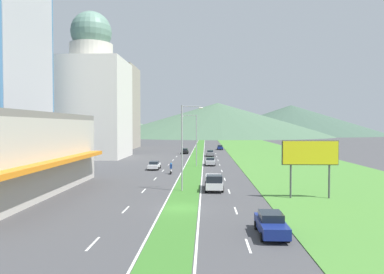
{
  "coord_description": "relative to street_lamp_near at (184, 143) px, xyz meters",
  "views": [
    {
      "loc": [
        2.35,
        -33.56,
        7.78
      ],
      "look_at": [
        -0.71,
        45.49,
        5.33
      ],
      "focal_mm": 33.75,
      "sensor_mm": 36.0,
      "label": 1
    }
  ],
  "objects": [
    {
      "name": "ground_plane",
      "position": [
        0.26,
        -9.2,
        -5.8
      ],
      "size": [
        600.0,
        600.0,
        0.0
      ],
      "primitive_type": "plane",
      "color": "#424244"
    },
    {
      "name": "grass_median",
      "position": [
        0.26,
        50.8,
        -5.77
      ],
      "size": [
        3.2,
        240.0,
        0.06
      ],
      "primitive_type": "cube",
      "color": "#387028",
      "rests_on": "ground_plane"
    },
    {
      "name": "grass_verge_right",
      "position": [
        20.86,
        50.8,
        -5.77
      ],
      "size": [
        24.0,
        240.0,
        0.06
      ],
      "primitive_type": "cube",
      "color": "#477F33",
      "rests_on": "ground_plane"
    },
    {
      "name": "lane_dash_left_1",
      "position": [
        -4.84,
        -19.49,
        -5.79
      ],
      "size": [
        0.16,
        2.8,
        0.01
      ],
      "primitive_type": "cube",
      "color": "silver",
      "rests_on": "ground_plane"
    },
    {
      "name": "lane_dash_left_2",
      "position": [
        -4.84,
        -9.78,
        -5.79
      ],
      "size": [
        0.16,
        2.8,
        0.01
      ],
      "primitive_type": "cube",
      "color": "silver",
      "rests_on": "ground_plane"
    },
    {
      "name": "lane_dash_left_3",
      "position": [
        -4.84,
        -0.08,
        -5.79
      ],
      "size": [
        0.16,
        2.8,
        0.01
      ],
      "primitive_type": "cube",
      "color": "silver",
      "rests_on": "ground_plane"
    },
    {
      "name": "lane_dash_left_4",
      "position": [
        -4.84,
        9.63,
        -5.79
      ],
      "size": [
        0.16,
        2.8,
        0.01
      ],
      "primitive_type": "cube",
      "color": "silver",
      "rests_on": "ground_plane"
    },
    {
      "name": "lane_dash_left_5",
      "position": [
        -4.84,
        19.34,
        -5.79
      ],
      "size": [
        0.16,
        2.8,
        0.01
      ],
      "primitive_type": "cube",
      "color": "silver",
      "rests_on": "ground_plane"
    },
    {
      "name": "lane_dash_left_6",
      "position": [
        -4.84,
        29.04,
        -5.79
      ],
      "size": [
        0.16,
        2.8,
        0.01
      ],
      "primitive_type": "cube",
      "color": "silver",
      "rests_on": "ground_plane"
    },
    {
      "name": "lane_dash_left_7",
      "position": [
        -4.84,
        38.75,
        -5.79
      ],
      "size": [
        0.16,
        2.8,
        0.01
      ],
      "primitive_type": "cube",
      "color": "silver",
      "rests_on": "ground_plane"
    },
    {
      "name": "lane_dash_left_8",
      "position": [
        -4.84,
        48.46,
        -5.79
      ],
      "size": [
        0.16,
        2.8,
        0.01
      ],
      "primitive_type": "cube",
      "color": "silver",
      "rests_on": "ground_plane"
    },
    {
      "name": "lane_dash_left_9",
      "position": [
        -4.84,
        58.16,
        -5.79
      ],
      "size": [
        0.16,
        2.8,
        0.01
      ],
      "primitive_type": "cube",
      "color": "silver",
      "rests_on": "ground_plane"
    },
    {
      "name": "lane_dash_right_1",
      "position": [
        5.36,
        -19.49,
        -5.79
      ],
      "size": [
        0.16,
        2.8,
        0.01
      ],
      "primitive_type": "cube",
      "color": "silver",
      "rests_on": "ground_plane"
    },
    {
      "name": "lane_dash_right_2",
      "position": [
        5.36,
        -9.78,
        -5.79
      ],
      "size": [
        0.16,
        2.8,
        0.01
      ],
      "primitive_type": "cube",
      "color": "silver",
      "rests_on": "ground_plane"
    },
    {
      "name": "lane_dash_right_3",
      "position": [
        5.36,
        -0.08,
        -5.79
      ],
      "size": [
        0.16,
        2.8,
        0.01
      ],
      "primitive_type": "cube",
      "color": "silver",
      "rests_on": "ground_plane"
    },
    {
      "name": "lane_dash_right_4",
      "position": [
        5.36,
        9.63,
        -5.79
      ],
      "size": [
        0.16,
        2.8,
        0.01
      ],
      "primitive_type": "cube",
      "color": "silver",
      "rests_on": "ground_plane"
    },
    {
      "name": "lane_dash_right_5",
      "position": [
        5.36,
        19.34,
        -5.79
      ],
      "size": [
        0.16,
        2.8,
        0.01
      ],
      "primitive_type": "cube",
      "color": "silver",
      "rests_on": "ground_plane"
    },
    {
      "name": "lane_dash_right_6",
      "position": [
        5.36,
        29.04,
        -5.79
      ],
      "size": [
        0.16,
        2.8,
        0.01
      ],
      "primitive_type": "cube",
      "color": "silver",
      "rests_on": "ground_plane"
    },
    {
      "name": "lane_dash_right_7",
      "position": [
        5.36,
        38.75,
        -5.79
      ],
      "size": [
        0.16,
        2.8,
        0.01
      ],
      "primitive_type": "cube",
      "color": "silver",
      "rests_on": "ground_plane"
    },
    {
      "name": "lane_dash_right_8",
      "position": [
        5.36,
        48.46,
        -5.79
      ],
      "size": [
        0.16,
        2.8,
        0.01
      ],
      "primitive_type": "cube",
      "color": "silver",
      "rests_on": "ground_plane"
    },
    {
      "name": "lane_dash_right_9",
      "position": [
        5.36,
        58.16,
        -5.79
      ],
      "size": [
        0.16,
        2.8,
        0.01
      ],
      "primitive_type": "cube",
      "color": "silver",
      "rests_on": "ground_plane"
    },
    {
      "name": "edge_line_median_left",
      "position": [
        -1.49,
        50.8,
        -5.79
      ],
      "size": [
        0.16,
        240.0,
        0.01
      ],
      "primitive_type": "cube",
      "color": "silver",
      "rests_on": "ground_plane"
    },
    {
      "name": "edge_line_median_right",
      "position": [
        2.01,
        50.8,
        -5.79
      ],
      "size": [
        0.16,
        240.0,
        0.01
      ],
      "primitive_type": "cube",
      "color": "silver",
      "rests_on": "ground_plane"
    },
    {
      "name": "domed_building",
      "position": [
        -25.41,
        44.89,
        9.09
      ],
      "size": [
        16.62,
        16.62,
        35.61
      ],
      "color": "silver",
      "rests_on": "ground_plane"
    },
    {
      "name": "midrise_colored",
      "position": [
        -30.66,
        82.26,
        8.39
      ],
      "size": [
        17.64,
        17.64,
        28.38
      ],
      "primitive_type": "cube",
      "color": "#9E9384",
      "rests_on": "ground_plane"
    },
    {
      "name": "hill_far_left",
      "position": [
        -104.61,
        281.27,
        10.14
      ],
      "size": [
        138.8,
        138.8,
        31.88
      ],
      "primitive_type": "cone",
      "color": "#516B56",
      "rests_on": "ground_plane"
    },
    {
      "name": "hill_far_center",
      "position": [
        11.81,
        239.03,
        7.04
      ],
      "size": [
        175.13,
        175.13,
        25.68
      ],
      "primitive_type": "cone",
      "color": "#47664C",
      "rests_on": "ground_plane"
    },
    {
      "name": "hill_far_right",
      "position": [
        77.43,
        277.4,
        7.19
      ],
      "size": [
        158.25,
        158.25,
        25.97
      ],
      "primitive_type": "cone",
      "color": "#3D5647",
      "rests_on": "ground_plane"
    },
    {
      "name": "street_lamp_near",
      "position": [
        0.0,
        0.0,
        0.0
      ],
      "size": [
        2.61,
        0.36,
        10.24
      ],
      "color": "#99999E",
      "rests_on": "ground_plane"
    },
    {
      "name": "street_lamp_mid",
      "position": [
        0.47,
        25.9,
        -0.1
      ],
      "size": [
        3.13,
        0.46,
        9.93
      ],
      "color": "#99999E",
      "rests_on": "ground_plane"
    },
    {
      "name": "billboard_roadside",
      "position": [
        13.71,
        -4.04,
        -1.11
      ],
      "size": [
        6.0,
        0.28,
        6.25
      ],
      "color": "#4C4C51",
      "rests_on": "ground_plane"
    },
    {
      "name": "car_0",
      "position": [
        7.21,
        75.01,
        -5.03
      ],
      "size": [
        1.86,
        4.53,
        1.5
      ],
      "rotation": [
        0.0,
        0.0,
        -1.57
      ],
      "color": "navy",
      "rests_on": "ground_plane"
    },
    {
      "name": "car_1",
      "position": [
        7.25,
        -17.15,
        -4.99
      ],
      "size": [
        1.96,
        4.67,
        1.61
      ],
      "rotation": [
        0.0,
        0.0,
        -1.57
      ],
      "color": "navy",
      "rests_on": "ground_plane"
    },
    {
      "name": "car_2",
      "position": [
        3.71,
        49.43,
        -5.0
      ],
      "size": [
        1.89,
        4.5,
        1.55
      ],
      "rotation": [
        0.0,
        0.0,
        -1.57
      ],
      "color": "slate",
      "rests_on": "ground_plane"
    },
    {
      "name": "car_3",
      "position": [
        -3.29,
        57.68,
        -5.03
      ],
      "size": [
        1.91,
        4.34,
        1.5
      ],
      "rotation": [
        0.0,
        0.0,
        1.57
      ],
      "color": "black",
      "rests_on": "ground_plane"
    },
    {
      "name": "car_4",
      "position": [
        3.47,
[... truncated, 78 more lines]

